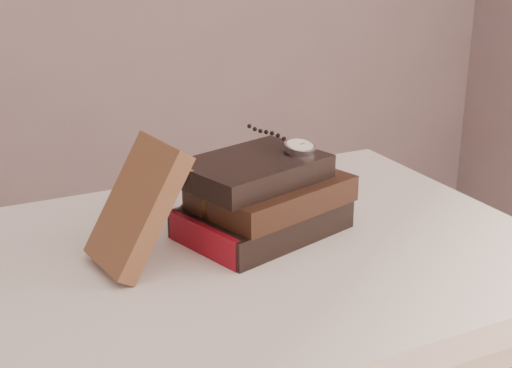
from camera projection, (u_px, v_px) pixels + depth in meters
name	position (u px, v px, depth m)	size (l,w,h in m)	color
table	(184.00, 322.00, 0.98)	(1.00, 0.60, 0.75)	silver
book_stack	(263.00, 198.00, 1.02)	(0.26, 0.21, 0.11)	black
journal	(137.00, 206.00, 0.91)	(0.03, 0.11, 0.17)	#482C1C
pocket_watch	(297.00, 146.00, 1.03)	(0.06, 0.15, 0.02)	silver
eyeglasses	(185.00, 190.00, 1.01)	(0.12, 0.13, 0.04)	silver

